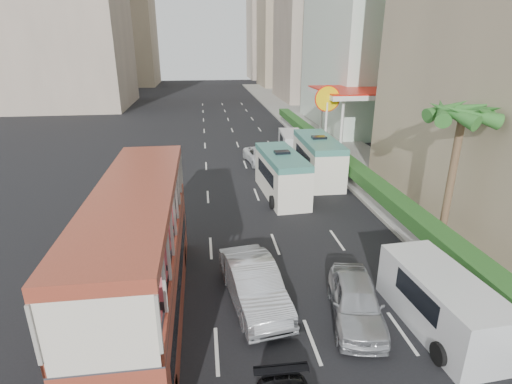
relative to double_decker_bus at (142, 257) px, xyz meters
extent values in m
plane|color=black|center=(6.00, 0.00, -2.53)|extent=(200.00, 200.00, 0.00)
cube|color=#963A27|center=(0.00, 0.00, 0.00)|extent=(2.50, 11.00, 5.06)
imported|color=#B1B3B8|center=(3.94, 0.40, -2.53)|extent=(2.47, 5.21, 1.65)
imported|color=#B1B3B8|center=(7.44, -1.03, -2.53)|extent=(2.62, 4.63, 1.49)
imported|color=silver|center=(6.93, 19.23, -2.53)|extent=(2.71, 4.83, 1.28)
cube|color=silver|center=(7.19, 11.69, -1.11)|extent=(2.59, 6.53, 2.83)
cube|color=silver|center=(10.46, 14.69, -1.02)|extent=(2.40, 6.86, 3.02)
cube|color=silver|center=(10.17, -1.84, -1.51)|extent=(2.37, 5.20, 2.03)
cube|color=silver|center=(10.17, 22.05, -1.59)|extent=(2.21, 4.82, 1.88)
cube|color=#99968C|center=(15.00, 25.00, -2.44)|extent=(6.00, 120.00, 0.18)
cube|color=silver|center=(12.20, 14.00, -1.85)|extent=(0.30, 44.00, 1.00)
cube|color=#2D6626|center=(12.20, 14.00, -1.00)|extent=(1.10, 44.00, 0.70)
cylinder|color=brown|center=(13.80, 4.00, 0.85)|extent=(0.36, 0.36, 6.40)
cube|color=silver|center=(16.00, 23.00, 0.22)|extent=(6.50, 8.00, 5.50)
cube|color=tan|center=(23.00, 104.00, 17.47)|extent=(14.00, 14.00, 40.00)
camera|label=1|loc=(2.30, -12.45, 6.88)|focal=28.00mm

